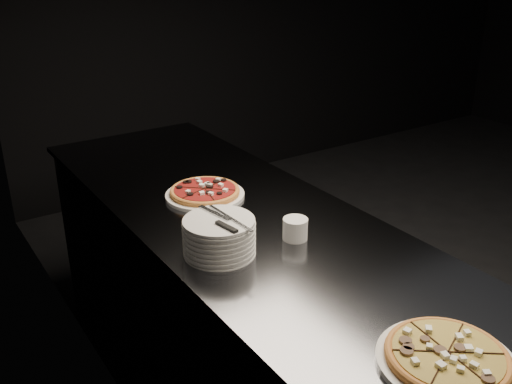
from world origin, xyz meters
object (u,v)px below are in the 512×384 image
cutlery (224,220)px  ramekin (295,228)px  pizza_mushroom (447,358)px  pizza_tomato (205,192)px  plate_stack (219,237)px  counter (259,338)px

cutlery → ramekin: (0.24, -0.04, -0.08)m
pizza_mushroom → pizza_tomato: size_ratio=1.11×
plate_stack → cutlery: 0.06m
pizza_tomato → ramekin: (0.08, -0.45, 0.02)m
pizza_tomato → ramekin: 0.46m
pizza_mushroom → plate_stack: plate_stack is taller
cutlery → counter: bearing=18.6°
pizza_mushroom → plate_stack: bearing=102.9°
pizza_tomato → plate_stack: plate_stack is taller
counter → pizza_tomato: bearing=96.3°
counter → cutlery: (-0.20, -0.10, 0.58)m
pizza_mushroom → ramekin: size_ratio=4.54×
counter → pizza_tomato: 0.57m
cutlery → pizza_tomato: bearing=59.4°
plate_stack → ramekin: 0.25m
pizza_mushroom → ramekin: 0.67m
counter → plate_stack: (-0.21, -0.09, 0.52)m
pizza_tomato → ramekin: bearing=-80.3°
pizza_tomato → pizza_mushroom: bearing=-90.3°
counter → plate_stack: bearing=-157.0°
pizza_tomato → cutlery: 0.46m
cutlery → plate_stack: bearing=108.3°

